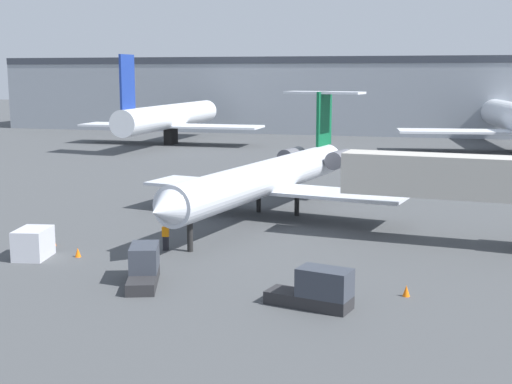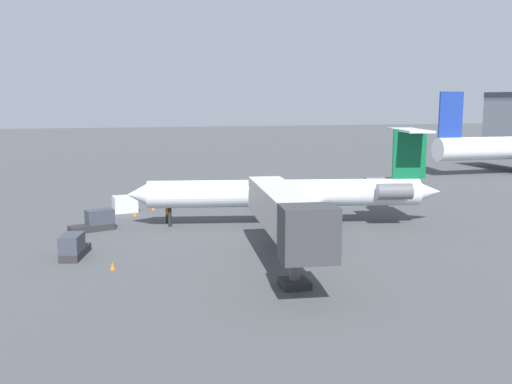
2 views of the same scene
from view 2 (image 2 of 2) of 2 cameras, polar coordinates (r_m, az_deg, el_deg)
The scene contains 10 objects.
ground_plane at distance 57.80m, azimuth 2.97°, elevation -2.86°, with size 400.00×400.00×0.10m, color #424447.
regional_jet at distance 55.45m, azimuth 3.85°, elevation -0.02°, with size 20.67×29.78×9.06m.
jet_bridge at distance 39.10m, azimuth 3.05°, elevation -2.23°, with size 16.69×4.49×5.91m.
ground_crew_marshaller at distance 57.06m, azimuth -8.66°, elevation -2.18°, with size 0.43×0.31×1.69m.
baggage_tug_lead at distance 46.28m, azimuth -17.38°, elevation -5.16°, with size 4.21×2.26×1.90m.
baggage_tug_trailing at distance 55.31m, azimuth -15.31°, elevation -2.78°, with size 2.63×4.24×1.90m.
cargo_container_uld at distance 63.43m, azimuth -12.65°, elevation -1.16°, with size 2.13×2.72×1.74m.
traffic_cone_near at distance 64.19m, azimuth -10.00°, elevation -1.49°, with size 0.36×0.36×0.55m.
traffic_cone_mid at distance 61.23m, azimuth -11.74°, elevation -2.06°, with size 0.36×0.36×0.55m.
traffic_cone_far at distance 42.63m, azimuth -13.81°, elevation -7.00°, with size 0.36×0.36×0.55m.
Camera 2 is at (53.99, -16.86, 11.86)m, focal length 41.02 mm.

